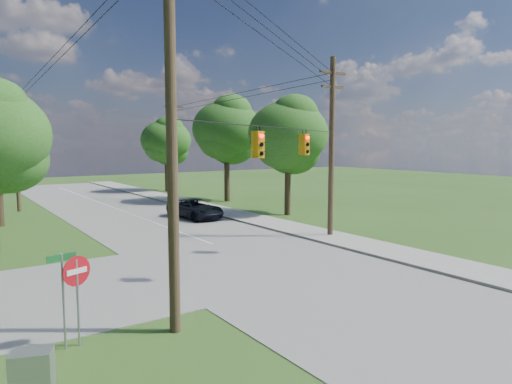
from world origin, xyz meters
TOP-DOWN VIEW (x-y plane):
  - ground at (0.00, 0.00)m, footprint 140.00×140.00m
  - main_road at (2.00, 5.00)m, footprint 10.00×100.00m
  - sidewalk_east at (8.70, 5.00)m, footprint 2.60×100.00m
  - pole_sw at (-4.60, 0.40)m, footprint 2.00×0.32m
  - pole_ne at (8.90, 8.00)m, footprint 2.00×0.32m
  - pole_north_e at (8.90, 30.00)m, footprint 2.00×0.32m
  - pole_north_w at (-5.00, 30.00)m, footprint 2.00×0.32m
  - power_lines at (1.50, 11.54)m, footprint 13.93×29.62m
  - traffic_signals at (2.55, 4.43)m, footprint 4.91×3.27m
  - tree_e_near at (12.00, 16.00)m, footprint 6.20×6.20m
  - tree_e_mid at (12.50, 26.00)m, footprint 6.60×6.60m
  - tree_e_far at (11.50, 38.00)m, footprint 5.80×5.80m
  - car_main_north at (5.28, 18.52)m, footprint 2.92×5.29m
  - control_cabinet at (-8.75, -1.92)m, footprint 0.92×0.79m
  - do_not_enter_sign at (-7.17, 1.00)m, footprint 0.79×0.33m
  - street_name_sign at (-7.53, 1.00)m, footprint 0.77×0.21m

SIDE VIEW (x-z plane):
  - ground at x=0.00m, z-range 0.00..0.00m
  - main_road at x=2.00m, z-range 0.00..0.03m
  - sidewalk_east at x=8.70m, z-range 0.00..0.12m
  - control_cabinet at x=-8.75m, z-range 0.00..1.40m
  - car_main_north at x=5.28m, z-range 0.03..1.43m
  - street_name_sign at x=-7.53m, z-range 0.36..2.99m
  - do_not_enter_sign at x=-7.17m, z-range 0.56..3.08m
  - pole_north_e at x=8.90m, z-range 0.13..10.13m
  - pole_north_w at x=-5.00m, z-range 0.13..10.13m
  - pole_ne at x=8.90m, z-range 0.22..10.72m
  - traffic_signals at x=2.55m, z-range 4.97..6.02m
  - tree_e_far at x=11.50m, z-range 1.76..10.08m
  - pole_sw at x=-4.60m, z-range 0.23..12.23m
  - tree_e_near at x=12.00m, z-range 1.85..10.66m
  - tree_e_mid at x=12.50m, z-range 2.09..11.73m
  - power_lines at x=1.50m, z-range 6.69..11.62m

